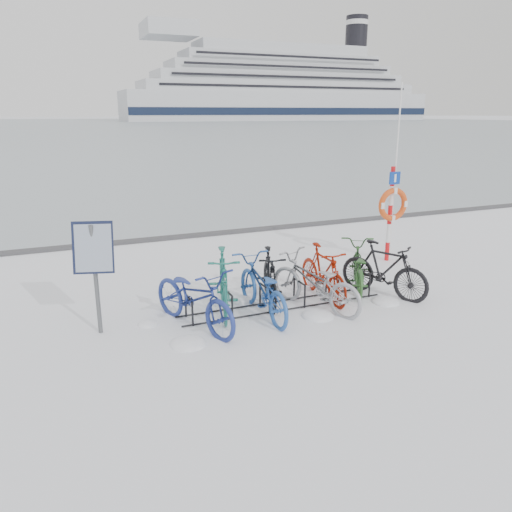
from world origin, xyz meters
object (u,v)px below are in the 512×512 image
object	(u,v)px
bike_rack	(282,297)
info_board	(94,254)
lifebuoy_station	(392,205)
cruise_ferry	(280,91)

from	to	relation	value
bike_rack	info_board	xyz separation A→B (m)	(-3.29, 0.09, 1.18)
bike_rack	lifebuoy_station	bearing A→B (deg)	24.48
bike_rack	lifebuoy_station	size ratio (longest dim) A/B	0.96
info_board	cruise_ferry	bearing A→B (deg)	80.32
info_board	bike_rack	bearing A→B (deg)	14.81
cruise_ferry	info_board	bearing A→B (deg)	-116.12
bike_rack	cruise_ferry	world-z (taller)	cruise_ferry
lifebuoy_station	bike_rack	bearing A→B (deg)	-155.52
lifebuoy_station	cruise_ferry	world-z (taller)	cruise_ferry
info_board	cruise_ferry	world-z (taller)	cruise_ferry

